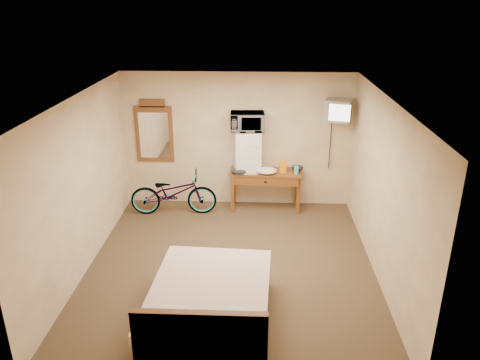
{
  "coord_description": "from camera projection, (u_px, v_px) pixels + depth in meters",
  "views": [
    {
      "loc": [
        0.39,
        -5.97,
        3.77
      ],
      "look_at": [
        0.11,
        0.72,
        1.09
      ],
      "focal_mm": 35.0,
      "sensor_mm": 36.0,
      "label": 1
    }
  ],
  "objects": [
    {
      "name": "bicycle",
      "position": [
        174.0,
        193.0,
        8.47
      ],
      "size": [
        1.59,
        0.66,
        0.82
      ],
      "primitive_type": "imported",
      "rotation": [
        0.0,
        0.0,
        1.65
      ],
      "color": "black",
      "rests_on": "floor"
    },
    {
      "name": "snack_bag",
      "position": [
        283.0,
        166.0,
        8.43
      ],
      "size": [
        0.13,
        0.1,
        0.24
      ],
      "primitive_type": "cube",
      "rotation": [
        0.0,
        0.0,
        0.24
      ],
      "color": "orange",
      "rests_on": "desk"
    },
    {
      "name": "crt_television",
      "position": [
        338.0,
        110.0,
        8.06
      ],
      "size": [
        0.51,
        0.61,
        0.38
      ],
      "color": "black",
      "rests_on": "room"
    },
    {
      "name": "room",
      "position": [
        230.0,
        189.0,
        6.49
      ],
      "size": [
        4.6,
        4.64,
        2.5
      ],
      "color": "#493924",
      "rests_on": "ground"
    },
    {
      "name": "bed",
      "position": [
        209.0,
        307.0,
        5.57
      ],
      "size": [
        1.49,
        1.96,
        0.9
      ],
      "color": "brown",
      "rests_on": "floor"
    },
    {
      "name": "cloth_dark_b",
      "position": [
        297.0,
        168.0,
        8.57
      ],
      "size": [
        0.22,
        0.18,
        0.1
      ],
      "primitive_type": "ellipsoid",
      "color": "black",
      "rests_on": "desk"
    },
    {
      "name": "wall_mirror",
      "position": [
        154.0,
        132.0,
        8.6
      ],
      "size": [
        0.69,
        0.04,
        1.18
      ],
      "color": "brown",
      "rests_on": "room"
    },
    {
      "name": "microwave",
      "position": [
        247.0,
        122.0,
        8.25
      ],
      "size": [
        0.61,
        0.43,
        0.33
      ],
      "primitive_type": "imported",
      "rotation": [
        0.0,
        0.0,
        0.05
      ],
      "color": "white",
      "rests_on": "mini_fridge"
    },
    {
      "name": "mini_fridge",
      "position": [
        247.0,
        151.0,
        8.45
      ],
      "size": [
        0.52,
        0.51,
        0.75
      ],
      "color": "white",
      "rests_on": "desk"
    },
    {
      "name": "cloth_dark_a",
      "position": [
        239.0,
        171.0,
        8.4
      ],
      "size": [
        0.28,
        0.21,
        0.11
      ],
      "primitive_type": "ellipsoid",
      "color": "black",
      "rests_on": "desk"
    },
    {
      "name": "blue_cup",
      "position": [
        296.0,
        170.0,
        8.39
      ],
      "size": [
        0.08,
        0.08,
        0.14
      ],
      "primitive_type": "cylinder",
      "color": "#47C0F2",
      "rests_on": "desk"
    },
    {
      "name": "desk",
      "position": [
        265.0,
        178.0,
        8.56
      ],
      "size": [
        1.32,
        0.57,
        0.75
      ],
      "color": "brown",
      "rests_on": "floor"
    },
    {
      "name": "cloth_cream",
      "position": [
        267.0,
        171.0,
        8.4
      ],
      "size": [
        0.37,
        0.28,
        0.11
      ],
      "primitive_type": "ellipsoid",
      "color": "silver",
      "rests_on": "desk"
    }
  ]
}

